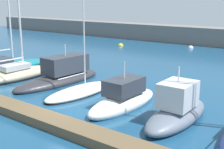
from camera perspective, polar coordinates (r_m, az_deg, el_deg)
The scene contains 10 objects.
ground_plane at distance 19.57m, azimuth -7.82°, elevation -6.92°, with size 120.00×120.00×0.00m, color navy.
dock_pier at distance 18.13m, azimuth -12.74°, elevation -7.99°, with size 32.13×1.42×0.51m, color brown.
sailboat_teal_nearest at distance 32.56m, azimuth -19.57°, elevation 1.48°, with size 3.19×10.34×16.20m.
sailboat_sand_second at distance 28.60m, azimuth -17.05°, elevation 0.30°, with size 2.60×7.85×15.54m.
motorboat_charcoal_third at distance 26.35m, azimuth -9.49°, elevation -0.20°, with size 3.01×8.88×3.64m.
sailboat_ivory_fourth at distance 23.01m, azimuth -6.02°, elevation -3.05°, with size 2.38×6.59×14.33m.
motorboat_white_fifth at distance 20.13m, azimuth 2.20°, elevation -4.59°, with size 2.22×6.60×3.40m.
motorboat_slate_sixth at distance 18.13m, azimuth 12.08°, elevation -6.47°, with size 2.27×6.46×3.52m.
mooring_buoy_yellow at distance 46.73m, azimuth 1.63°, elevation 5.35°, with size 0.80×0.80×0.80m, color yellow.
mooring_buoy_white at distance 45.92m, azimuth 14.44°, elevation 4.77°, with size 0.76×0.76×0.76m, color white.
Camera 1 is at (13.12, -12.79, 6.89)m, focal length 49.10 mm.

